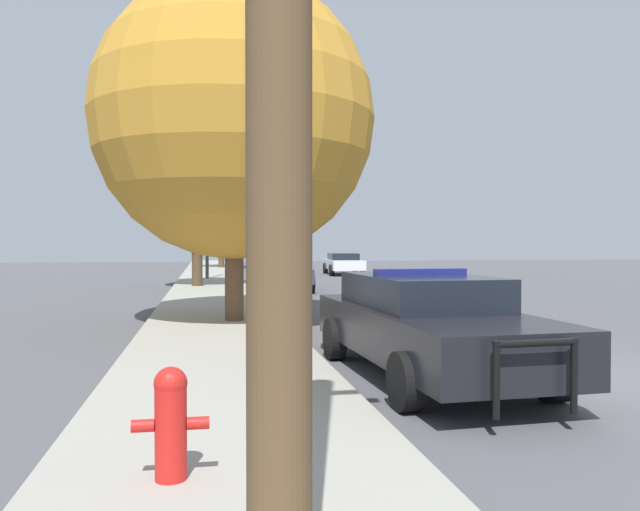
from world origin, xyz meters
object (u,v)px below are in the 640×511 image
(tree_sidewalk_mid, at_px, (197,164))
(police_car, at_px, (426,323))
(traffic_light, at_px, (231,198))
(tree_sidewalk_far, at_px, (221,194))
(tree_sidewalk_near, at_px, (234,120))
(car_background_oncoming, at_px, (344,263))
(fire_hydrant, at_px, (171,420))
(car_background_midblock, at_px, (283,272))

(tree_sidewalk_mid, bearing_deg, police_car, -79.17)
(traffic_light, xyz_separation_m, tree_sidewalk_far, (-0.14, 13.99, 1.31))
(traffic_light, distance_m, tree_sidewalk_near, 16.61)
(car_background_oncoming, height_order, tree_sidewalk_near, tree_sidewalk_near)
(fire_hydrant, xyz_separation_m, tree_sidewalk_near, (0.88, 9.31, 4.00))
(traffic_light, xyz_separation_m, car_background_midblock, (1.69, -6.65, -3.30))
(police_car, height_order, tree_sidewalk_far, tree_sidewalk_far)
(car_background_midblock, bearing_deg, traffic_light, 103.99)
(tree_sidewalk_mid, bearing_deg, car_background_oncoming, 50.68)
(tree_sidewalk_mid, bearing_deg, car_background_midblock, -24.96)
(tree_sidewalk_near, bearing_deg, fire_hydrant, -95.38)
(police_car, distance_m, tree_sidewalk_far, 36.68)
(fire_hydrant, height_order, traffic_light, traffic_light)
(fire_hydrant, height_order, car_background_oncoming, car_background_oncoming)
(police_car, distance_m, traffic_light, 22.66)
(car_background_oncoming, bearing_deg, police_car, 83.58)
(police_car, height_order, car_background_midblock, police_car)
(car_background_midblock, bearing_deg, tree_sidewalk_far, 94.80)
(traffic_light, relative_size, tree_sidewalk_mid, 0.79)
(traffic_light, distance_m, tree_sidewalk_far, 14.05)
(car_background_oncoming, distance_m, tree_sidewalk_near, 23.05)
(car_background_oncoming, distance_m, tree_sidewalk_far, 12.25)
(traffic_light, height_order, tree_sidewalk_near, tree_sidewalk_near)
(car_background_oncoming, relative_size, tree_sidewalk_far, 0.61)
(fire_hydrant, bearing_deg, police_car, 47.70)
(fire_hydrant, relative_size, traffic_light, 0.15)
(police_car, bearing_deg, tree_sidewalk_near, -70.58)
(tree_sidewalk_far, bearing_deg, fire_hydrant, -91.94)
(car_background_oncoming, xyz_separation_m, tree_sidewalk_mid, (-8.24, -10.06, 4.31))
(car_background_midblock, bearing_deg, police_car, -90.16)
(police_car, relative_size, tree_sidewalk_mid, 0.74)
(police_car, xyz_separation_m, tree_sidewalk_near, (-2.34, 5.77, 3.81))
(car_background_midblock, relative_size, tree_sidewalk_near, 0.56)
(car_background_midblock, distance_m, tree_sidewalk_far, 21.23)
(tree_sidewalk_near, bearing_deg, tree_sidewalk_far, 89.11)
(tree_sidewalk_near, bearing_deg, car_background_oncoming, 71.28)
(car_background_midblock, height_order, tree_sidewalk_near, tree_sidewalk_near)
(traffic_light, xyz_separation_m, tree_sidewalk_near, (-0.62, -16.59, 0.55))
(police_car, relative_size, tree_sidewalk_near, 0.69)
(tree_sidewalk_far, bearing_deg, car_background_midblock, -84.92)
(tree_sidewalk_near, bearing_deg, car_background_midblock, 76.92)
(tree_sidewalk_mid, bearing_deg, traffic_light, 73.02)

